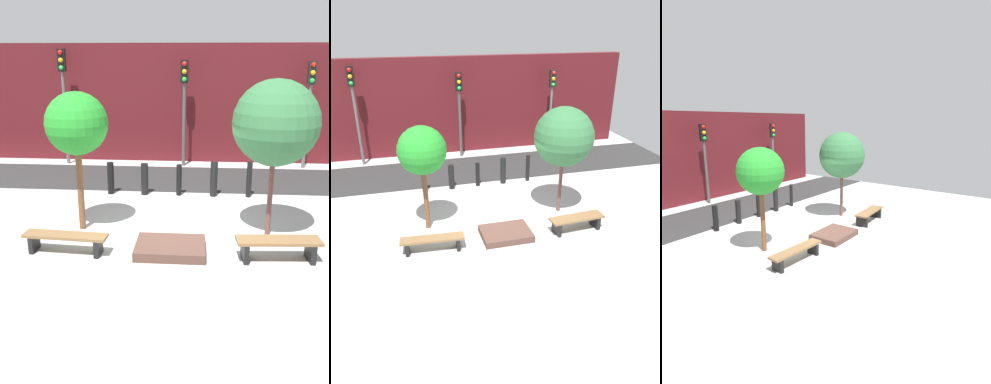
# 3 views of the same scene
# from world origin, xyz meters

# --- Properties ---
(ground_plane) EXTENTS (18.00, 18.00, 0.00)m
(ground_plane) POSITION_xyz_m (0.00, 0.00, 0.00)
(ground_plane) COLOR #ABABAB
(road_strip) EXTENTS (18.00, 3.01, 0.01)m
(road_strip) POSITION_xyz_m (0.00, 4.80, 0.01)
(road_strip) COLOR #2B2B2B
(road_strip) RESTS_ON ground
(building_facade) EXTENTS (16.20, 0.50, 4.36)m
(building_facade) POSITION_xyz_m (0.00, 7.51, 2.18)
(building_facade) COLOR #511419
(building_facade) RESTS_ON ground
(bench_left) EXTENTS (1.77, 0.50, 0.42)m
(bench_left) POSITION_xyz_m (-2.16, -1.00, 0.30)
(bench_left) COLOR black
(bench_left) RESTS_ON ground
(bench_right) EXTENTS (1.70, 0.58, 0.46)m
(bench_right) POSITION_xyz_m (2.16, -1.00, 0.33)
(bench_right) COLOR black
(bench_right) RESTS_ON ground
(planter_bed) EXTENTS (1.45, 1.09, 0.20)m
(planter_bed) POSITION_xyz_m (0.00, -0.80, 0.10)
(planter_bed) COLOR #52372E
(planter_bed) RESTS_ON ground
(tree_behind_left_bench) EXTENTS (1.40, 1.40, 3.20)m
(tree_behind_left_bench) POSITION_xyz_m (-2.16, 0.33, 2.47)
(tree_behind_left_bench) COLOR brown
(tree_behind_left_bench) RESTS_ON ground
(tree_behind_right_bench) EXTENTS (1.86, 1.86, 3.49)m
(tree_behind_right_bench) POSITION_xyz_m (2.16, 0.33, 2.55)
(tree_behind_right_bench) COLOR brown
(tree_behind_right_bench) RESTS_ON ground
(bollard_far_left) EXTENTS (0.20, 0.20, 0.95)m
(bollard_far_left) POSITION_xyz_m (-2.02, 3.04, 0.47)
(bollard_far_left) COLOR black
(bollard_far_left) RESTS_ON ground
(bollard_left) EXTENTS (0.21, 0.21, 0.93)m
(bollard_left) POSITION_xyz_m (-1.01, 3.04, 0.47)
(bollard_left) COLOR black
(bollard_left) RESTS_ON ground
(bollard_center) EXTENTS (0.15, 0.15, 0.92)m
(bollard_center) POSITION_xyz_m (0.00, 3.04, 0.46)
(bollard_center) COLOR black
(bollard_center) RESTS_ON ground
(bollard_right) EXTENTS (0.21, 0.21, 1.02)m
(bollard_right) POSITION_xyz_m (1.01, 3.04, 0.51)
(bollard_right) COLOR black
(bollard_right) RESTS_ON ground
(bollard_far_right) EXTENTS (0.15, 0.15, 1.04)m
(bollard_far_right) POSITION_xyz_m (2.02, 3.04, 0.52)
(bollard_far_right) COLOR black
(bollard_far_right) RESTS_ON ground
(traffic_light_west) EXTENTS (0.28, 0.27, 4.15)m
(traffic_light_west) POSITION_xyz_m (-4.38, 6.59, 2.84)
(traffic_light_west) COLOR #595959
(traffic_light_west) RESTS_ON ground
(traffic_light_mid_west) EXTENTS (0.28, 0.27, 3.78)m
(traffic_light_mid_west) POSITION_xyz_m (0.00, 6.59, 2.60)
(traffic_light_mid_west) COLOR #494949
(traffic_light_mid_west) RESTS_ON ground
(traffic_light_mid_east) EXTENTS (0.28, 0.27, 3.75)m
(traffic_light_mid_east) POSITION_xyz_m (4.38, 6.59, 2.59)
(traffic_light_mid_east) COLOR #5B5B5B
(traffic_light_mid_east) RESTS_ON ground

